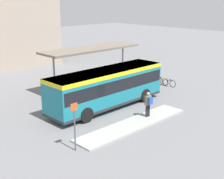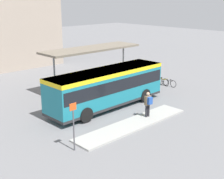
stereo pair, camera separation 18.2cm
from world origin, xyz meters
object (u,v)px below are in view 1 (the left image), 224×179
city_bus (107,86)px  bicycle_black (169,83)px  bicycle_white (155,80)px  bicycle_yellow (162,81)px  platform_sign (75,125)px  pedestrian_waiting (148,103)px

city_bus → bicycle_black: size_ratio=6.24×
city_bus → bicycle_white: size_ratio=5.69×
bicycle_yellow → platform_sign: size_ratio=0.61×
pedestrian_waiting → bicycle_yellow: bearing=-50.2°
pedestrian_waiting → city_bus: bearing=16.5°
city_bus → pedestrian_waiting: size_ratio=5.68×
bicycle_white → pedestrian_waiting: bearing=-54.9°
bicycle_yellow → platform_sign: bearing=-62.8°
pedestrian_waiting → bicycle_yellow: pedestrian_waiting is taller
city_bus → platform_sign: size_ratio=3.66×
bicycle_black → pedestrian_waiting: bearing=117.4°
bicycle_yellow → platform_sign: 15.41m
city_bus → bicycle_black: (8.38, 0.27, -1.40)m
bicycle_white → platform_sign: platform_sign is taller
bicycle_black → bicycle_yellow: (-0.06, 0.75, 0.02)m
bicycle_black → bicycle_white: size_ratio=0.91×
pedestrian_waiting → bicycle_white: pedestrian_waiting is taller
city_bus → bicycle_black: bearing=0.9°
bicycle_yellow → bicycle_white: 0.76m
city_bus → bicycle_yellow: bearing=6.1°
pedestrian_waiting → bicycle_black: bearing=-54.6°
bicycle_black → platform_sign: bearing=107.0°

